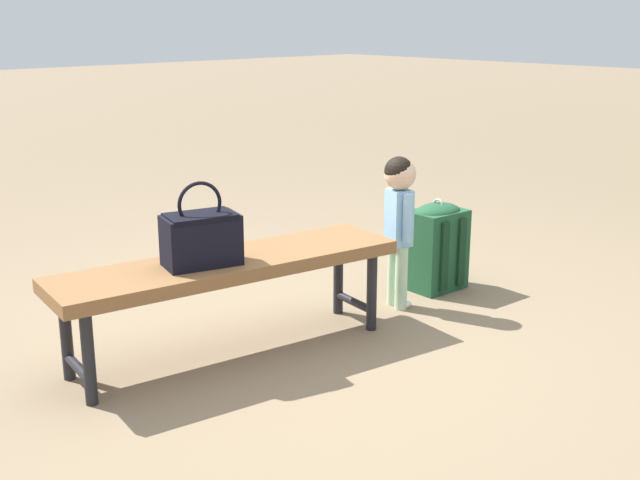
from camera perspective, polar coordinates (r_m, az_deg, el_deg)
The scene contains 5 objects.
ground_plane at distance 3.84m, azimuth -0.92°, elevation -7.27°, with size 40.00×40.00×0.00m, color #7F6B51.
park_bench at distance 3.63m, azimuth -6.43°, elevation -2.15°, with size 1.64×0.63×0.45m.
handbag at distance 3.50m, azimuth -8.37°, elevation 0.22°, with size 0.35×0.25×0.37m.
child_standing at distance 4.17m, azimuth 5.58°, elevation 2.19°, with size 0.16×0.21×0.80m.
backpack_large at distance 4.56m, azimuth 8.18°, elevation -0.28°, with size 0.32×0.29×0.52m.
Camera 1 is at (-2.35, -2.65, 1.50)m, focal length 45.46 mm.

